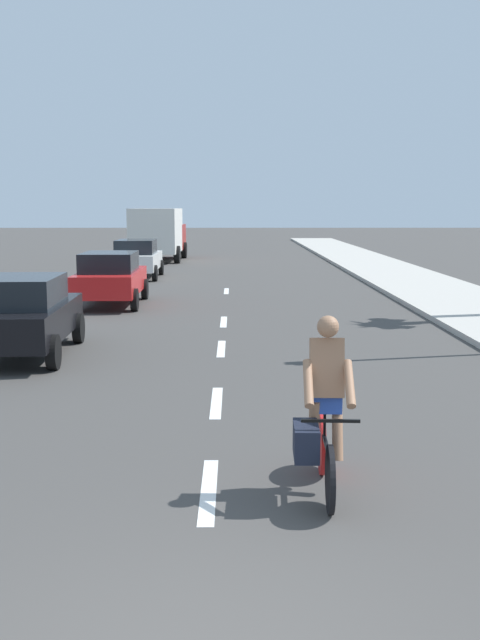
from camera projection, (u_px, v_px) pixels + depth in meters
name	position (u px, v px, depth m)	size (l,w,h in m)	color
ground_plane	(226.00, 296.00, 24.22)	(160.00, 160.00, 0.00)	#423F3D
sidewalk_strip	(427.00, 287.00, 26.24)	(3.60, 80.00, 0.14)	#B2ADA3
lane_stripe_1	(209.00, 490.00, 7.64)	(0.16, 1.80, 0.01)	white
lane_stripe_2	(216.00, 402.00, 11.06)	(0.16, 1.80, 0.01)	white
lane_stripe_3	(221.00, 349.00, 15.25)	(0.16, 1.80, 0.01)	white
lane_stripe_4	(224.00, 322.00, 18.81)	(0.16, 1.80, 0.01)	white
lane_stripe_5	(226.00, 291.00, 25.67)	(0.16, 1.80, 0.01)	white
cyclist	(322.00, 414.00, 7.45)	(0.62, 1.71, 1.82)	black
parked_car_black	(23.00, 314.00, 14.39)	(1.96, 4.00, 1.57)	black
parked_car_red	(110.00, 277.00, 21.89)	(1.94, 4.09, 1.57)	red
parked_car_white	(137.00, 258.00, 30.24)	(1.92, 4.09, 1.57)	white
delivery_truck	(158.00, 233.00, 39.90)	(2.80, 6.30, 2.80)	maroon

